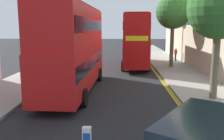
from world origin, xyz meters
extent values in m
cube|color=#9E9991|center=(6.50, 16.00, 0.07)|extent=(4.00, 80.00, 0.14)
cube|color=#9E9991|center=(-6.50, 16.00, 0.07)|extent=(4.00, 80.00, 0.14)
cube|color=yellow|center=(4.40, 14.00, 0.00)|extent=(0.10, 56.00, 0.01)
cube|color=yellow|center=(4.24, 14.00, 0.00)|extent=(0.10, 56.00, 0.01)
cube|color=blue|center=(0.00, 3.86, 0.92)|extent=(0.22, 0.01, 0.26)
cube|color=red|center=(-2.09, 12.95, 1.74)|extent=(2.88, 10.88, 2.60)
cube|color=red|center=(-2.09, 12.95, 4.29)|extent=(2.82, 10.66, 2.50)
cube|color=black|center=(-2.09, 12.95, 2.04)|extent=(2.89, 10.45, 0.84)
cube|color=black|center=(-2.09, 12.95, 4.39)|extent=(2.87, 10.23, 0.80)
cube|color=yellow|center=(-1.90, 18.33, 3.29)|extent=(2.00, 0.13, 0.44)
cube|color=maroon|center=(-2.09, 12.95, 5.59)|extent=(2.59, 9.79, 0.10)
cylinder|color=black|center=(-3.22, 16.34, 0.52)|extent=(0.34, 1.05, 1.04)
cylinder|color=black|center=(-0.72, 16.25, 0.52)|extent=(0.34, 1.05, 1.04)
cylinder|color=black|center=(-3.46, 9.65, 0.52)|extent=(0.34, 1.05, 1.04)
cylinder|color=black|center=(-0.96, 9.56, 0.52)|extent=(0.34, 1.05, 1.04)
cube|color=#B20F0F|center=(2.49, 24.24, 1.74)|extent=(2.72, 10.85, 2.60)
cube|color=#B20F0F|center=(2.49, 24.24, 4.29)|extent=(2.66, 10.63, 2.50)
cube|color=black|center=(2.49, 24.24, 2.04)|extent=(2.74, 10.42, 0.84)
cube|color=black|center=(2.49, 24.24, 4.39)|extent=(2.73, 10.20, 0.80)
cube|color=yellow|center=(2.38, 18.86, 3.29)|extent=(2.00, 0.10, 0.44)
cube|color=maroon|center=(2.49, 24.24, 5.59)|extent=(2.45, 9.76, 0.10)
cylinder|color=black|center=(3.67, 20.87, 0.52)|extent=(0.32, 1.05, 1.04)
cylinder|color=black|center=(1.17, 20.92, 0.52)|extent=(0.32, 1.05, 1.04)
cylinder|color=black|center=(3.80, 27.56, 0.52)|extent=(0.32, 1.05, 1.04)
cylinder|color=black|center=(1.31, 27.61, 0.52)|extent=(0.32, 1.05, 1.04)
cube|color=black|center=(3.10, 2.50, 1.74)|extent=(3.10, 3.49, 0.76)
cylinder|color=#2D2D38|center=(7.71, 27.59, 0.56)|extent=(0.22, 0.22, 0.85)
cube|color=red|center=(7.71, 27.59, 1.27)|extent=(0.34, 0.22, 0.56)
sphere|color=tan|center=(7.71, 27.59, 1.66)|extent=(0.20, 0.20, 0.20)
cylinder|color=#6B6047|center=(6.45, 11.12, 2.20)|extent=(0.41, 0.41, 4.13)
cylinder|color=#6B6047|center=(6.63, 11.74, 4.72)|extent=(1.31, 0.49, 0.98)
cylinder|color=#6B6047|center=(5.80, 11.08, 4.73)|extent=(0.20, 1.37, 1.00)
cylinder|color=#6B6047|center=(6.23, 10.39, 4.81)|extent=(1.55, 0.58, 1.16)
sphere|color=#33702D|center=(6.45, 11.12, 5.32)|extent=(3.50, 3.50, 3.50)
cylinder|color=#6B6047|center=(7.33, 28.50, 2.98)|extent=(0.29, 0.29, 5.68)
cylinder|color=#6B6047|center=(7.94, 28.55, 6.24)|extent=(0.23, 1.28, 0.94)
cylinder|color=#6B6047|center=(7.35, 29.25, 6.34)|extent=(1.55, 0.16, 1.13)
cylinder|color=#6B6047|center=(6.82, 28.72, 6.20)|extent=(0.57, 1.11, 0.86)
cylinder|color=#6B6047|center=(6.82, 28.30, 6.20)|extent=(0.52, 1.10, 0.84)
cylinder|color=#6B6047|center=(7.51, 28.07, 6.14)|extent=(0.95, 0.50, 0.74)
sphere|color=#33702D|center=(7.33, 28.50, 6.69)|extent=(2.92, 2.92, 2.92)
cylinder|color=#6B6047|center=(6.31, 23.08, 2.46)|extent=(0.40, 0.40, 4.64)
cylinder|color=#6B6047|center=(6.91, 23.07, 5.21)|extent=(0.14, 1.26, 0.93)
cylinder|color=#6B6047|center=(6.07, 23.70, 5.25)|extent=(1.33, 0.59, 1.01)
cylinder|color=#6B6047|center=(5.81, 22.50, 5.32)|extent=(1.27, 1.12, 1.15)
sphere|color=#33702D|center=(6.31, 23.08, 5.86)|extent=(3.58, 3.58, 3.58)
cube|color=black|center=(8.48, 25.34, 5.06)|extent=(0.04, 24.64, 1.00)
camera|label=1|loc=(1.07, -3.26, 4.26)|focal=39.82mm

